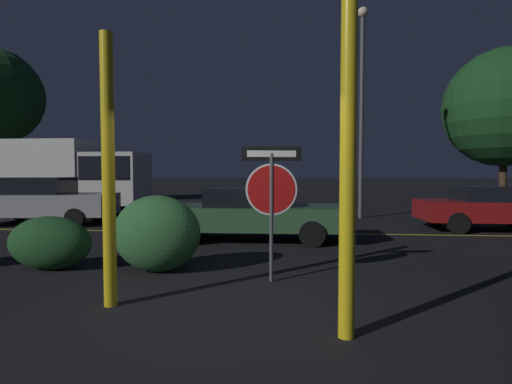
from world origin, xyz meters
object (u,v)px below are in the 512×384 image
(yellow_pole_left, at_px, (108,171))
(yellow_pole_right, at_px, (348,167))
(passing_car_2, at_px, (250,213))
(stop_sign, at_px, (271,188))
(passing_car_1, at_px, (45,201))
(delivery_truck, at_px, (74,174))
(hedge_bush_2, at_px, (157,234))
(tree_0, at_px, (505,108))
(passing_car_3, at_px, (488,208))
(street_lamp, at_px, (362,94))
(hedge_bush_1, at_px, (50,243))

(yellow_pole_left, height_order, yellow_pole_right, yellow_pole_right)
(yellow_pole_left, relative_size, passing_car_2, 0.71)
(stop_sign, height_order, passing_car_1, stop_sign)
(delivery_truck, bearing_deg, stop_sign, 42.12)
(hedge_bush_2, relative_size, tree_0, 0.20)
(hedge_bush_2, height_order, passing_car_3, hedge_bush_2)
(delivery_truck, relative_size, street_lamp, 0.79)
(passing_car_2, xyz_separation_m, delivery_truck, (-8.13, 6.09, 0.97))
(hedge_bush_1, bearing_deg, yellow_pole_left, -42.42)
(yellow_pole_right, relative_size, passing_car_2, 0.72)
(hedge_bush_1, distance_m, delivery_truck, 10.75)
(yellow_pole_left, xyz_separation_m, hedge_bush_2, (0.01, 1.78, -1.07))
(passing_car_1, distance_m, passing_car_2, 7.61)
(hedge_bush_1, height_order, passing_car_1, passing_car_1)
(yellow_pole_left, bearing_deg, hedge_bush_1, 137.58)
(yellow_pole_left, xyz_separation_m, passing_car_1, (-5.89, 7.73, -0.96))
(hedge_bush_1, xyz_separation_m, passing_car_2, (3.19, 3.38, 0.21))
(passing_car_1, distance_m, street_lamp, 11.78)
(passing_car_1, relative_size, tree_0, 0.62)
(hedge_bush_1, xyz_separation_m, passing_car_3, (10.05, 5.75, 0.20))
(stop_sign, bearing_deg, yellow_pole_left, -155.27)
(yellow_pole_right, bearing_deg, street_lamp, 79.70)
(street_lamp, xyz_separation_m, tree_0, (7.21, 4.21, 0.06))
(passing_car_1, height_order, tree_0, tree_0)
(yellow_pole_right, height_order, passing_car_3, yellow_pole_right)
(passing_car_3, bearing_deg, passing_car_2, -70.91)
(stop_sign, bearing_deg, hedge_bush_1, 164.81)
(street_lamp, bearing_deg, stop_sign, -107.71)
(yellow_pole_left, height_order, delivery_truck, yellow_pole_left)
(passing_car_1, relative_size, passing_car_2, 0.95)
(stop_sign, xyz_separation_m, passing_car_1, (-7.88, 6.40, -0.70))
(street_lamp, bearing_deg, passing_car_1, -165.92)
(hedge_bush_1, bearing_deg, tree_0, 42.55)
(yellow_pole_right, height_order, passing_car_1, yellow_pole_right)
(yellow_pole_right, relative_size, passing_car_3, 0.88)
(hedge_bush_2, height_order, street_lamp, street_lamp)
(passing_car_1, xyz_separation_m, delivery_truck, (-0.97, 3.51, 0.88))
(hedge_bush_1, relative_size, tree_0, 0.20)
(yellow_pole_right, height_order, hedge_bush_2, yellow_pole_right)
(hedge_bush_2, distance_m, delivery_truck, 11.72)
(yellow_pole_right, bearing_deg, stop_sign, 113.14)
(stop_sign, bearing_deg, street_lamp, 63.41)
(street_lamp, bearing_deg, hedge_bush_1, -128.21)
(stop_sign, relative_size, hedge_bush_2, 1.40)
(yellow_pole_left, xyz_separation_m, hedge_bush_1, (-1.93, 1.76, -1.26))
(yellow_pole_right, distance_m, hedge_bush_1, 5.56)
(passing_car_2, bearing_deg, passing_car_3, 108.37)
(passing_car_1, distance_m, passing_car_3, 14.01)
(delivery_truck, xyz_separation_m, street_lamp, (11.76, -0.80, 2.99))
(yellow_pole_right, height_order, hedge_bush_1, yellow_pole_right)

